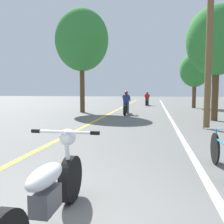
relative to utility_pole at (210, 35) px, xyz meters
name	(u,v)px	position (x,y,z in m)	size (l,w,h in m)	color
lane_stripe_center	(108,115)	(-4.80, 4.61, -3.53)	(0.14, 48.00, 0.01)	yellow
lane_stripe_edge	(169,116)	(-1.13, 4.61, -3.53)	(0.14, 48.00, 0.01)	white
utility_pole	(210,35)	(0.00, 0.00, 0.00)	(1.10, 0.24, 6.88)	brown
roadside_tree_right_near	(217,41)	(0.92, 2.75, 0.31)	(2.90, 2.61, 5.54)	#513A23
roadside_tree_right_far	(195,70)	(1.34, 11.65, -0.32)	(2.51, 2.26, 4.68)	#513A23
roadside_tree_left	(82,40)	(-6.81, 5.94, 1.27)	(3.56, 3.20, 6.88)	#513A23
motorcycle_foreground	(48,191)	(-3.05, -7.33, -3.11)	(0.87, 2.06, 0.99)	black
motorcycle_rider_lead	(126,106)	(-3.71, 5.08, -2.99)	(0.50, 2.03, 1.45)	black
motorcycle_rider_far	(147,100)	(-2.72, 14.36, -3.02)	(0.50, 1.97, 1.36)	black
bicycle_parked	(223,154)	(-0.78, -5.16, -3.19)	(0.44, 1.68, 0.73)	black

